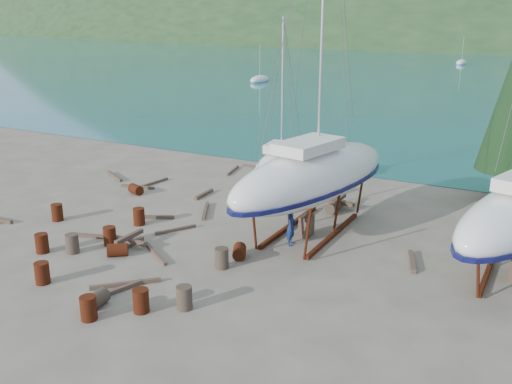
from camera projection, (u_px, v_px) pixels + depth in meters
The scene contains 41 objects.
ground at pixel (214, 249), 25.95m from camera, with size 600.00×600.00×0.00m, color #605A4B.
far_house_left at pixel (355, 35), 211.67m from camera, with size 6.60×5.60×5.60m.
far_house_center at pixel (467, 37), 193.33m from camera, with size 6.60×5.60×5.60m.
moored_boat_left at pixel (260, 80), 89.82m from camera, with size 2.00×5.00×6.05m.
moored_boat_far at pixel (461, 63), 121.60m from camera, with size 2.00×5.00×6.05m.
large_sailboat_near at pixel (313, 175), 27.05m from camera, with size 5.56×11.91×18.07m.
small_sailboat_shore at pixel (279, 162), 34.36m from camera, with size 2.69×6.49×10.10m.
worker at pixel (291, 226), 26.17m from camera, with size 0.65×0.43×1.79m, color #122250.
drum_0 at pixel (42, 243), 25.44m from camera, with size 0.58×0.58×0.88m, color #541C0E.
drum_1 at pixel (97, 299), 20.75m from camera, with size 0.58×0.58×0.88m, color #2D2823.
drum_2 at pixel (136, 189), 33.79m from camera, with size 0.58×0.58×0.88m, color #541C0E.
drum_3 at pixel (88, 308), 19.81m from camera, with size 0.58×0.58×0.88m, color #541C0E.
drum_4 at pixel (333, 188), 33.95m from camera, with size 0.58×0.58×0.88m, color #541C0E.
drum_5 at pixel (222, 258), 23.88m from camera, with size 0.58×0.58×0.88m, color #2D2823.
drum_6 at pixel (239, 251), 24.93m from camera, with size 0.58×0.58×0.88m, color #541C0E.
drum_7 at pixel (141, 301), 20.33m from camera, with size 0.58×0.58×0.88m, color #541C0E.
drum_8 at pixel (57, 212), 29.40m from camera, with size 0.58×0.58×0.88m, color #541C0E.
drum_10 at pixel (110, 236), 26.27m from camera, with size 0.58×0.58×0.88m, color #541C0E.
drum_11 at pixel (333, 207), 30.65m from camera, with size 0.58×0.58×0.88m, color #2D2823.
drum_12 at pixel (118, 250), 25.09m from camera, with size 0.58×0.58×0.88m, color #541C0E.
drum_13 at pixel (42, 273), 22.51m from camera, with size 0.58×0.58×0.88m, color #541C0E.
drum_14 at pixel (139, 217), 28.80m from camera, with size 0.58×0.58×0.88m, color #541C0E.
drum_16 at pixel (72, 244), 25.40m from camera, with size 0.58×0.58×0.88m, color #2D2823.
drum_17 at pixel (184, 298), 20.55m from camera, with size 0.58×0.58×0.88m, color #2D2823.
timber_0 at pixel (233, 171), 38.69m from camera, with size 0.14×2.34×0.14m, color brown.
timber_1 at pixel (412, 261), 24.39m from camera, with size 0.19×2.13×0.19m, color brown.
timber_2 at pixel (115, 176), 37.26m from camera, with size 0.19×2.46×0.19m, color brown.
timber_3 at pixel (155, 253), 25.27m from camera, with size 0.15×2.64×0.15m, color brown.
timber_4 at pixel (158, 217), 29.76m from camera, with size 0.17×1.69×0.17m, color brown.
timber_5 at pixel (126, 284), 22.39m from camera, with size 0.16×2.75×0.16m, color brown.
timber_6 at pixel (306, 183), 35.71m from camera, with size 0.19×1.88×0.19m, color brown.
timber_7 at pixel (122, 289), 21.99m from camera, with size 0.17×1.87×0.17m, color brown.
timber_8 at pixel (204, 194), 33.51m from camera, with size 0.19×1.88×0.19m, color brown.
timber_9 at pixel (256, 167), 39.58m from camera, with size 0.15×2.09×0.15m, color brown.
timber_10 at pixel (205, 211), 30.72m from camera, with size 0.16×2.66×0.16m, color brown.
timber_11 at pixel (176, 230), 28.05m from camera, with size 0.15×2.13×0.15m, color brown.
timber_12 at pixel (99, 236), 27.17m from camera, with size 0.17×2.46×0.17m, color brown.
timber_15 at pixel (151, 184), 35.69m from camera, with size 0.15×2.90×0.15m, color brown.
timber_17 at pixel (138, 187), 35.01m from camera, with size 0.16×2.21×0.16m, color brown.
timber_pile_fore at pixel (129, 241), 26.08m from camera, with size 1.80×1.80×0.60m.
timber_pile_aft at pixel (339, 203), 31.36m from camera, with size 1.80×1.80×0.60m.
Camera 1 is at (13.20, -20.13, 10.21)m, focal length 40.00 mm.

